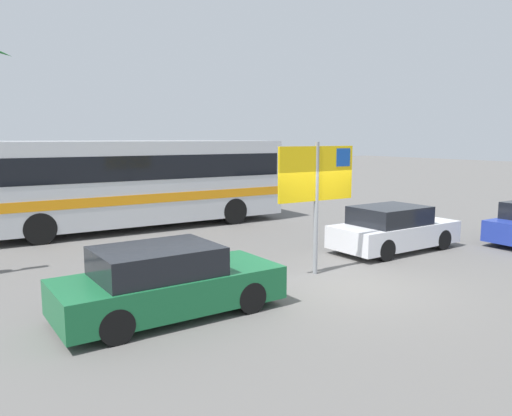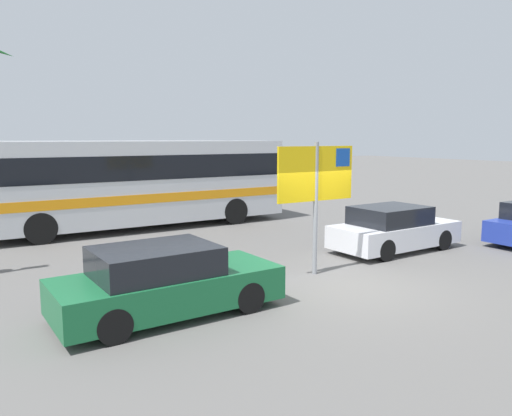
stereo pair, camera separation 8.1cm
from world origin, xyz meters
name	(u,v)px [view 2 (the right image)]	position (x,y,z in m)	size (l,w,h in m)	color
ground	(349,286)	(0.00, 0.00, 0.00)	(120.00, 120.00, 0.00)	#605E5B
bus_front_coach	(136,180)	(-1.64, 9.53, 1.78)	(11.20, 2.50, 3.17)	silver
bus_rear_coach	(102,174)	(-1.91, 13.22, 1.78)	(11.20, 2.50, 3.17)	silver
ferry_sign	(318,179)	(0.05, 1.22, 2.33)	(2.20, 0.11, 3.20)	gray
car_green	(165,282)	(-4.14, 0.48, 0.64)	(4.23, 1.86, 1.32)	#196638
car_white	(393,229)	(3.55, 1.99, 0.63)	(4.02, 1.81, 1.32)	silver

